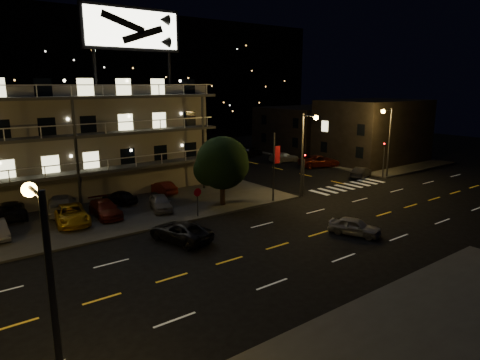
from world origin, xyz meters
TOP-DOWN VIEW (x-y plane):
  - ground at (0.00, 0.00)m, footprint 140.00×140.00m
  - curb_nw at (-14.00, 20.00)m, footprint 44.00×24.00m
  - curb_ne at (30.00, 20.00)m, footprint 16.00×24.00m
  - motel at (-9.94, 23.88)m, footprint 28.00×13.80m
  - side_bldg_front at (29.99, 16.00)m, footprint 14.06×10.00m
  - side_bldg_back at (29.99, 28.00)m, footprint 14.06×12.00m
  - hill_backdrop at (-5.94, 68.78)m, footprint 120.00×25.00m
  - streetlight_nc at (8.50, 7.94)m, footprint 0.44×1.92m
  - streetlight_ne at (22.14, 8.30)m, footprint 1.92×0.44m
  - streetlight_s at (-18.00, -7.94)m, footprint 0.44×1.92m
  - signal_nw at (9.00, 8.50)m, footprint 0.20×0.27m
  - signal_ne at (22.00, 8.50)m, footprint 0.27×0.20m
  - banner_north at (5.09, 8.40)m, footprint 0.83×0.16m
  - stop_sign at (-3.00, 8.57)m, footprint 0.91×0.11m
  - tree at (0.53, 10.18)m, footprint 4.86×4.68m
  - lot_car_2 at (-11.79, 12.92)m, footprint 2.93×5.31m
  - lot_car_3 at (-9.05, 13.00)m, footprint 2.09×4.59m
  - lot_car_4 at (-4.62, 11.99)m, footprint 2.53×4.12m
  - lot_car_6 at (-15.25, 17.31)m, footprint 2.84×5.14m
  - lot_car_7 at (-11.60, 16.18)m, footprint 3.61×5.72m
  - lot_car_8 at (-6.67, 16.01)m, footprint 2.56×3.85m
  - lot_car_9 at (-1.93, 16.87)m, footprint 1.47×3.75m
  - side_car_0 at (20.01, 10.02)m, footprint 4.06×2.57m
  - side_car_1 at (21.22, 17.58)m, footprint 5.98×4.40m
  - side_car_2 at (20.01, 23.03)m, footprint 4.68×2.45m
  - side_car_3 at (19.51, 29.78)m, footprint 4.74×3.17m
  - road_car_east at (3.93, -1.70)m, footprint 2.76×3.97m
  - road_car_west at (-6.73, 4.89)m, footprint 3.41×5.28m

SIDE VIEW (x-z plane):
  - ground at x=0.00m, z-range 0.00..0.00m
  - curb_nw at x=-14.00m, z-range 0.00..0.15m
  - curb_ne at x=30.00m, z-range 0.00..0.15m
  - road_car_east at x=3.93m, z-range 0.00..1.26m
  - side_car_0 at x=20.01m, z-range 0.00..1.26m
  - side_car_2 at x=20.01m, z-range 0.00..1.29m
  - road_car_west at x=-6.73m, z-range 0.00..1.35m
  - side_car_3 at x=19.51m, z-range 0.00..1.50m
  - side_car_1 at x=21.22m, z-range 0.00..1.51m
  - lot_car_9 at x=-1.93m, z-range 0.15..1.37m
  - lot_car_8 at x=-6.67m, z-range 0.15..1.37m
  - lot_car_3 at x=-9.05m, z-range 0.15..1.45m
  - lot_car_4 at x=-4.62m, z-range 0.15..1.46m
  - lot_car_6 at x=-15.25m, z-range 0.15..1.51m
  - lot_car_2 at x=-11.79m, z-range 0.15..1.56m
  - lot_car_7 at x=-11.60m, z-range 0.15..1.69m
  - stop_sign at x=-3.00m, z-range 0.41..3.01m
  - signal_nw at x=9.00m, z-range 0.27..4.87m
  - signal_ne at x=22.00m, z-range 0.27..4.87m
  - banner_north at x=5.09m, z-range 0.23..6.63m
  - side_bldg_back at x=29.99m, z-range 0.00..7.00m
  - tree at x=0.53m, z-range 0.73..6.85m
  - side_bldg_front at x=29.99m, z-range 0.00..8.50m
  - streetlight_nc at x=8.50m, z-range 0.96..8.96m
  - streetlight_ne at x=22.14m, z-range 0.96..8.96m
  - streetlight_s at x=-18.00m, z-range 0.96..8.96m
  - motel at x=-9.94m, z-range -3.71..14.39m
  - hill_backdrop at x=-5.94m, z-range -0.45..23.55m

